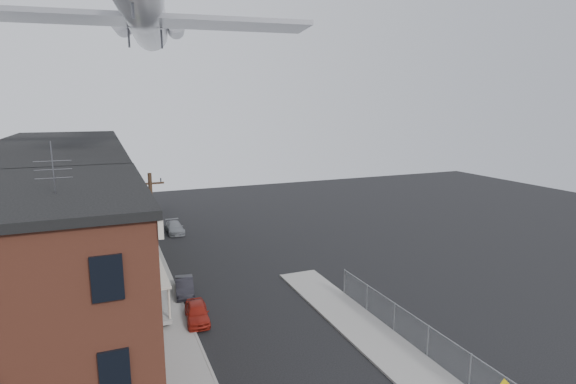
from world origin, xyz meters
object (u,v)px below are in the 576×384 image
object	(u,v)px
street_tree	(145,220)
airplane	(144,11)
car_near	(197,312)
car_mid	(185,286)
car_far	(175,228)
utility_pole	(153,236)

from	to	relation	value
street_tree	airplane	distance (m)	17.27
car_near	car_mid	size ratio (longest dim) A/B	0.98
car_mid	car_far	size ratio (longest dim) A/B	0.86
utility_pole	airplane	distance (m)	16.86
utility_pole	airplane	bearing A→B (deg)	82.47
utility_pole	car_near	size ratio (longest dim) A/B	2.59
car_near	airplane	xyz separation A→B (m)	(-1.18, 10.30, 19.72)
car_far	airplane	distance (m)	22.61
utility_pole	car_near	bearing A→B (deg)	-63.80
car_mid	car_far	bearing A→B (deg)	90.84
utility_pole	airplane	world-z (taller)	airplane
street_tree	car_mid	xyz separation A→B (m)	(1.67, -9.49, -2.87)
car_mid	utility_pole	bearing A→B (deg)	-160.65
street_tree	car_far	distance (m)	8.29
car_near	car_mid	xyz separation A→B (m)	(0.00, 4.50, -0.01)
car_near	car_far	bearing A→B (deg)	90.68
car_near	car_mid	world-z (taller)	car_near
utility_pole	street_tree	world-z (taller)	utility_pole
car_near	car_mid	distance (m)	4.50
utility_pole	car_far	size ratio (longest dim) A/B	2.20
car_mid	car_far	xyz separation A→B (m)	(1.80, 16.45, 0.01)
car_near	car_far	size ratio (longest dim) A/B	0.85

